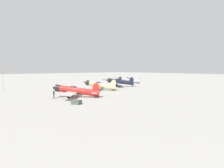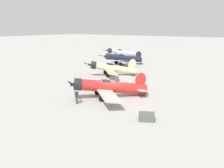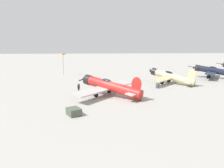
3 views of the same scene
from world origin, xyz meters
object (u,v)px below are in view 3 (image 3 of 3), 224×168
object	(u,v)px
airplane_foreground	(109,86)
equipment_crate	(74,112)
fuel_drum	(158,86)
ground_crew_mechanic	(79,88)
airplane_mid_apron	(171,77)
windsock_mast	(64,55)
airplane_far_line	(214,71)

from	to	relation	value
airplane_foreground	equipment_crate	bearing A→B (deg)	102.69
fuel_drum	airplane_foreground	bearing A→B (deg)	-62.17
ground_crew_mechanic	equipment_crate	size ratio (longest dim) A/B	0.89
airplane_foreground	airplane_mid_apron	world-z (taller)	airplane_foreground
airplane_foreground	ground_crew_mechanic	size ratio (longest dim) A/B	6.04
ground_crew_mechanic	equipment_crate	world-z (taller)	ground_crew_mechanic
windsock_mast	airplane_far_line	bearing A→B (deg)	73.76
equipment_crate	airplane_foreground	bearing A→B (deg)	150.92
airplane_far_line	equipment_crate	size ratio (longest dim) A/B	5.25
equipment_crate	windsock_mast	xyz separation A→B (m)	(-32.36, -4.43, 4.65)
airplane_mid_apron	airplane_far_line	bearing A→B (deg)	-109.32
airplane_mid_apron	fuel_drum	bearing A→B (deg)	90.54
equipment_crate	fuel_drum	bearing A→B (deg)	133.64
airplane_mid_apron	windsock_mast	bearing A→B (deg)	9.30
equipment_crate	windsock_mast	world-z (taller)	windsock_mast
airplane_foreground	ground_crew_mechanic	bearing A→B (deg)	23.36
windsock_mast	fuel_drum	bearing A→B (deg)	42.00
ground_crew_mechanic	equipment_crate	bearing A→B (deg)	100.93
fuel_drum	windsock_mast	bearing A→B (deg)	-138.00
airplane_foreground	windsock_mast	world-z (taller)	windsock_mast
airplane_far_line	ground_crew_mechanic	size ratio (longest dim) A/B	5.88
airplane_mid_apron	airplane_far_line	size ratio (longest dim) A/B	0.88
airplane_mid_apron	windsock_mast	xyz separation A→B (m)	(-15.91, -21.53, 3.61)
fuel_drum	equipment_crate	bearing A→B (deg)	-46.36
airplane_foreground	airplane_mid_apron	distance (m)	15.20
airplane_mid_apron	ground_crew_mechanic	xyz separation A→B (m)	(6.98, -17.03, -0.37)
airplane_foreground	equipment_crate	world-z (taller)	airplane_foreground
airplane_mid_apron	fuel_drum	size ratio (longest dim) A/B	10.44
airplane_mid_apron	windsock_mast	distance (m)	27.01
airplane_mid_apron	ground_crew_mechanic	bearing A→B (deg)	68.06
ground_crew_mechanic	fuel_drum	bearing A→B (deg)	-155.03
airplane_mid_apron	airplane_far_line	xyz separation A→B (m)	(-5.92, 12.75, 0.23)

